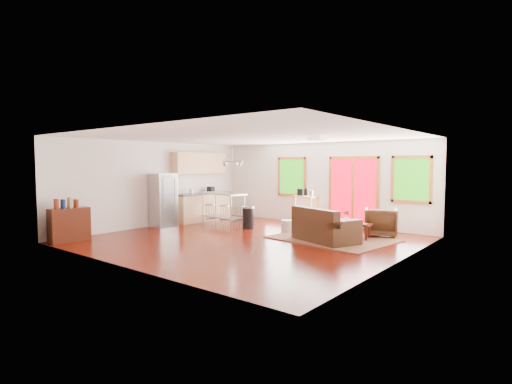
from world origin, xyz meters
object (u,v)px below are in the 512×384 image
Objects in this scene: coffee_table at (351,226)px; island at (223,203)px; armchair at (381,221)px; kitchen_cart at (306,200)px; refrigerator at (163,200)px; rug at (332,239)px; ottoman at (333,226)px; loveseat at (324,229)px.

island is (-4.07, -0.46, 0.37)m from coffee_table.
kitchen_cart is at bearing -36.42° from armchair.
refrigerator reaches higher than island.
rug is 3.81m from island.
armchair reaches higher than coffee_table.
armchair is 0.74× the size of kitchen_cart.
refrigerator is at bearing -132.33° from island.
ottoman is at bearing 32.95° from refrigerator.
island is (-3.74, -0.09, 0.69)m from rug.
kitchen_cart is (2.97, 3.38, -0.05)m from refrigerator.
island is (-3.31, -0.96, 0.51)m from ottoman.
loveseat is 1.62× the size of kitchen_cart.
armchair is at bearing -15.04° from kitchen_cart.
loveseat reaches higher than coffee_table.
refrigerator reaches higher than ottoman.
coffee_table is 1.87× the size of ottoman.
island is at bearing -173.49° from coffee_table.
rug is 2.59× the size of coffee_table.
island reaches higher than rug.
rug is 5.22m from refrigerator.
refrigerator reaches higher than armchair.
ottoman is at bearing 116.66° from rug.
loveseat is 3.16m from kitchen_cart.
island is 1.52× the size of kitchen_cart.
ottoman is 5.11m from refrigerator.
ottoman is 3.48m from island.
kitchen_cart is at bearing 49.38° from island.
coffee_table is 0.98× the size of kitchen_cart.
rug is 0.57m from loveseat.
kitchen_cart reaches higher than loveseat.
loveseat is at bearing 17.06° from refrigerator.
armchair reaches higher than rug.
loveseat is 1.65× the size of coffee_table.
refrigerator is at bearing -131.31° from kitchen_cart.
rug is at bearing -131.88° from coffee_table.
ottoman is (-0.44, 1.33, -0.14)m from loveseat.
rug is 1.66× the size of island.
kitchen_cart reaches higher than armchair.
loveseat is at bearing -5.64° from island.
loveseat is 1.12× the size of refrigerator.
armchair is (0.46, 0.82, 0.08)m from coffee_table.
coffee_table is at bearing 39.36° from armchair.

